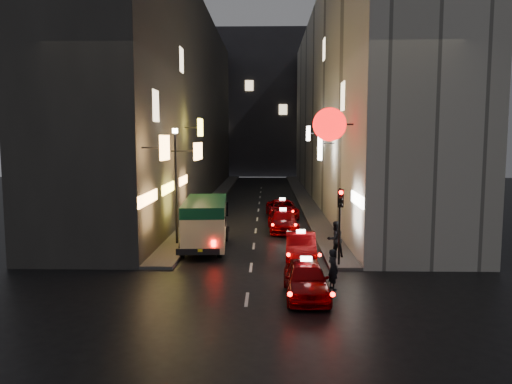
# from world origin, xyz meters

# --- Properties ---
(ground) EXTENTS (120.00, 120.00, 0.00)m
(ground) POSITION_xyz_m (0.00, 0.00, 0.00)
(ground) COLOR black
(ground) RESTS_ON ground
(building_left) EXTENTS (7.69, 52.00, 18.00)m
(building_left) POSITION_xyz_m (-8.00, 33.99, 9.00)
(building_left) COLOR #32302E
(building_left) RESTS_ON ground
(building_right) EXTENTS (8.01, 52.00, 18.00)m
(building_right) POSITION_xyz_m (8.00, 33.99, 9.00)
(building_right) COLOR #AEAAA0
(building_right) RESTS_ON ground
(building_far) EXTENTS (30.00, 10.00, 22.00)m
(building_far) POSITION_xyz_m (0.00, 66.00, 11.00)
(building_far) COLOR #2E2E33
(building_far) RESTS_ON ground
(sidewalk_left) EXTENTS (1.50, 52.00, 0.15)m
(sidewalk_left) POSITION_xyz_m (-4.25, 34.00, 0.07)
(sidewalk_left) COLOR #4A4744
(sidewalk_left) RESTS_ON ground
(sidewalk_right) EXTENTS (1.50, 52.00, 0.15)m
(sidewalk_right) POSITION_xyz_m (4.25, 34.00, 0.07)
(sidewalk_right) COLOR #4A4744
(sidewalk_right) RESTS_ON ground
(minibus) EXTENTS (2.54, 6.20, 2.61)m
(minibus) POSITION_xyz_m (-2.54, 12.32, 1.65)
(minibus) COLOR beige
(minibus) RESTS_ON ground
(taxi_near) EXTENTS (2.07, 4.96, 1.74)m
(taxi_near) POSITION_xyz_m (2.18, 4.39, 0.79)
(taxi_near) COLOR #7C0003
(taxi_near) RESTS_ON ground
(taxi_second) EXTENTS (2.19, 4.93, 1.71)m
(taxi_second) POSITION_xyz_m (2.35, 9.91, 0.77)
(taxi_second) COLOR #7C0003
(taxi_second) RESTS_ON ground
(taxi_third) EXTENTS (2.13, 4.84, 1.69)m
(taxi_third) POSITION_xyz_m (1.72, 17.46, 0.76)
(taxi_third) COLOR #7C0003
(taxi_third) RESTS_ON ground
(taxi_far) EXTENTS (2.30, 4.90, 1.69)m
(taxi_far) POSITION_xyz_m (1.84, 22.82, 0.76)
(taxi_far) COLOR #7C0003
(taxi_far) RESTS_ON ground
(pedestrian_crossing) EXTENTS (0.59, 0.70, 1.81)m
(pedestrian_crossing) POSITION_xyz_m (3.30, 5.31, 0.91)
(pedestrian_crossing) COLOR black
(pedestrian_crossing) RESTS_ON ground
(pedestrian_sidewalk) EXTENTS (0.87, 0.72, 1.99)m
(pedestrian_sidewalk) POSITION_xyz_m (4.01, 9.99, 1.14)
(pedestrian_sidewalk) COLOR black
(pedestrian_sidewalk) RESTS_ON sidewalk_right
(traffic_light) EXTENTS (0.26, 0.43, 3.50)m
(traffic_light) POSITION_xyz_m (4.00, 8.47, 2.69)
(traffic_light) COLOR black
(traffic_light) RESTS_ON sidewalk_right
(lamp_post) EXTENTS (0.28, 0.28, 6.22)m
(lamp_post) POSITION_xyz_m (-4.20, 13.00, 3.72)
(lamp_post) COLOR black
(lamp_post) RESTS_ON sidewalk_left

